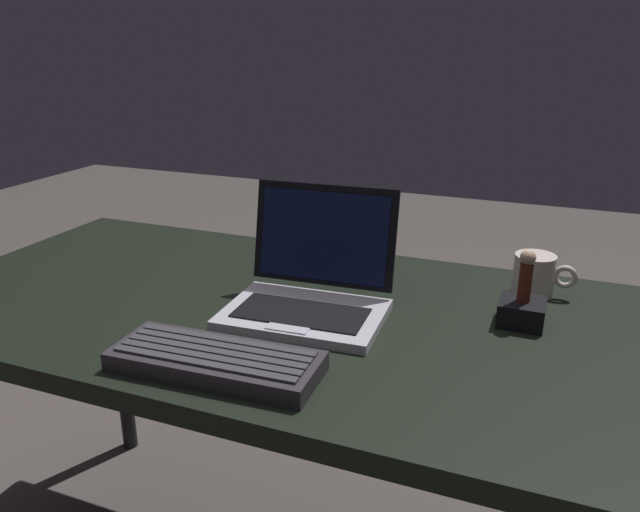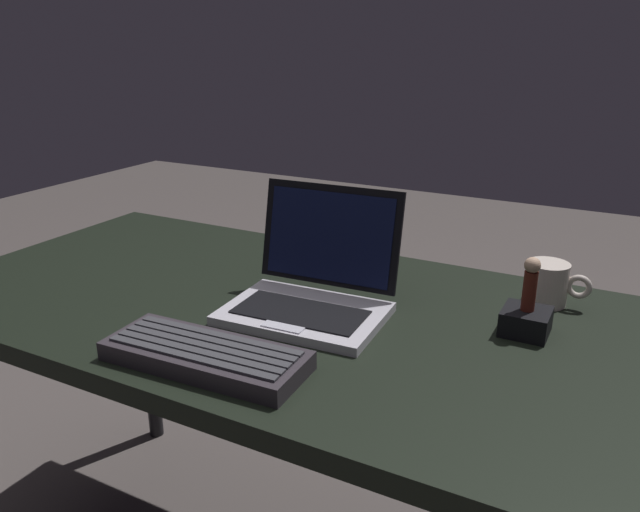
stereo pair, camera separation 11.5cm
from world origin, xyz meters
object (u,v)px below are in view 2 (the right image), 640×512
laptop_front (312,288)px  figurine (530,282)px  coffee_mug (548,284)px  external_keyboard (205,355)px  figurine_stand (526,322)px

laptop_front → figurine: (0.39, 0.10, 0.05)m
laptop_front → coffee_mug: laptop_front is taller
external_keyboard → coffee_mug: size_ratio=2.74×
figurine_stand → external_keyboard: bearing=-140.5°
figurine_stand → laptop_front: bearing=-166.1°
coffee_mug → laptop_front: bearing=-147.8°
external_keyboard → figurine_stand: bearing=39.5°
figurine → coffee_mug: (0.01, 0.15, -0.06)m
figurine → coffee_mug: bearing=85.8°
coffee_mug → external_keyboard: bearing=-131.0°
external_keyboard → coffee_mug: (0.45, 0.52, 0.03)m
external_keyboard → figurine_stand: size_ratio=4.18×
external_keyboard → figurine: size_ratio=3.46×
external_keyboard → figurine: figurine is taller
laptop_front → figurine_stand: laptop_front is taller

